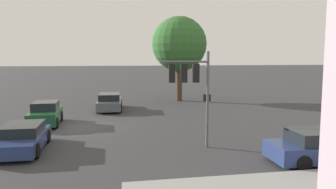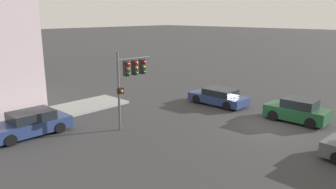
{
  "view_description": "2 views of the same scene",
  "coord_description": "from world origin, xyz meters",
  "px_view_note": "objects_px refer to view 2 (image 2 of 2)",
  "views": [
    {
      "loc": [
        21.32,
        1.95,
        4.46
      ],
      "look_at": [
        1.0,
        5.65,
        2.09
      ],
      "focal_mm": 35.0,
      "sensor_mm": 36.0,
      "label": 1
    },
    {
      "loc": [
        -8.86,
        18.38,
        6.76
      ],
      "look_at": [
        3.19,
        5.52,
        2.47
      ],
      "focal_mm": 35.0,
      "sensor_mm": 36.0,
      "label": 2
    }
  ],
  "objects_px": {
    "crossing_car_0": "(219,97)",
    "parked_car_0": "(30,124)",
    "traffic_signal": "(131,74)",
    "crossing_car_2": "(297,111)"
  },
  "relations": [
    {
      "from": "crossing_car_2",
      "to": "parked_car_0",
      "type": "relative_size",
      "value": 0.85
    },
    {
      "from": "traffic_signal",
      "to": "crossing_car_0",
      "type": "relative_size",
      "value": 1.05
    },
    {
      "from": "crossing_car_2",
      "to": "parked_car_0",
      "type": "height_order",
      "value": "crossing_car_2"
    },
    {
      "from": "crossing_car_0",
      "to": "parked_car_0",
      "type": "height_order",
      "value": "parked_car_0"
    },
    {
      "from": "crossing_car_0",
      "to": "parked_car_0",
      "type": "bearing_deg",
      "value": 71.92
    },
    {
      "from": "crossing_car_0",
      "to": "traffic_signal",
      "type": "bearing_deg",
      "value": 83.2
    },
    {
      "from": "traffic_signal",
      "to": "crossing_car_2",
      "type": "bearing_deg",
      "value": 54.03
    },
    {
      "from": "traffic_signal",
      "to": "parked_car_0",
      "type": "distance_m",
      "value": 6.48
    },
    {
      "from": "parked_car_0",
      "to": "traffic_signal",
      "type": "bearing_deg",
      "value": 147.77
    },
    {
      "from": "traffic_signal",
      "to": "crossing_car_0",
      "type": "distance_m",
      "value": 8.51
    }
  ]
}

